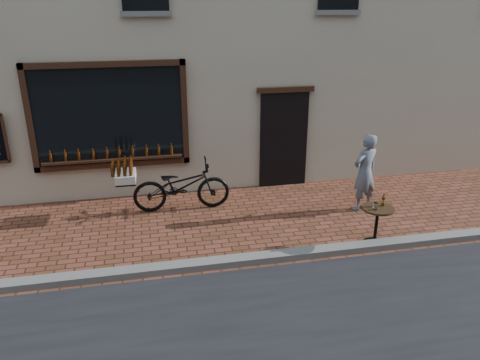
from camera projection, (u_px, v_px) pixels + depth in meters
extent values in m
plane|color=#59301D|center=(231.00, 271.00, 7.60)|extent=(90.00, 90.00, 0.00)
cube|color=slate|center=(229.00, 262.00, 7.76)|extent=(90.00, 0.25, 0.12)
cube|color=black|center=(109.00, 116.00, 9.71)|extent=(3.00, 0.06, 2.00)
cube|color=black|center=(104.00, 64.00, 9.30)|extent=(3.24, 0.10, 0.12)
cube|color=black|center=(114.00, 164.00, 10.08)|extent=(3.24, 0.10, 0.12)
cube|color=black|center=(29.00, 120.00, 9.39)|extent=(0.12, 0.10, 2.24)
cube|color=black|center=(185.00, 113.00, 9.99)|extent=(0.12, 0.10, 2.24)
cube|color=black|center=(114.00, 159.00, 9.98)|extent=(2.90, 0.16, 0.05)
cube|color=black|center=(284.00, 140.00, 10.72)|extent=(1.10, 0.10, 2.20)
cube|color=black|center=(286.00, 90.00, 10.26)|extent=(1.30, 0.10, 0.12)
cylinder|color=#3D1C07|center=(51.00, 158.00, 9.70)|extent=(0.06, 0.06, 0.19)
cylinder|color=#3D1C07|center=(65.00, 157.00, 9.75)|extent=(0.06, 0.06, 0.19)
cylinder|color=#3D1C07|center=(79.00, 156.00, 9.81)|extent=(0.06, 0.06, 0.19)
cylinder|color=#3D1C07|center=(93.00, 155.00, 9.86)|extent=(0.06, 0.06, 0.19)
cylinder|color=#3D1C07|center=(106.00, 155.00, 9.91)|extent=(0.06, 0.06, 0.19)
cylinder|color=#3D1C07|center=(120.00, 154.00, 9.97)|extent=(0.06, 0.06, 0.19)
cylinder|color=#3D1C07|center=(133.00, 153.00, 10.02)|extent=(0.06, 0.06, 0.19)
cylinder|color=#3D1C07|center=(146.00, 152.00, 10.07)|extent=(0.06, 0.06, 0.19)
cylinder|color=#3D1C07|center=(159.00, 151.00, 10.12)|extent=(0.06, 0.06, 0.19)
cylinder|color=#3D1C07|center=(172.00, 150.00, 10.18)|extent=(0.06, 0.06, 0.19)
imported|color=black|center=(181.00, 186.00, 9.64)|extent=(2.00, 0.73, 1.04)
cube|color=black|center=(126.00, 181.00, 9.38)|extent=(0.40, 0.56, 0.03)
cube|color=silver|center=(126.00, 176.00, 9.35)|extent=(0.40, 0.59, 0.16)
cylinder|color=#3D1C07|center=(131.00, 170.00, 9.11)|extent=(0.06, 0.06, 0.22)
cylinder|color=#3D1C07|center=(124.00, 171.00, 9.09)|extent=(0.06, 0.06, 0.22)
cylinder|color=#3D1C07|center=(118.00, 171.00, 9.07)|extent=(0.06, 0.06, 0.22)
cylinder|color=#3D1C07|center=(112.00, 172.00, 9.05)|extent=(0.06, 0.06, 0.22)
cylinder|color=#3D1C07|center=(131.00, 168.00, 9.23)|extent=(0.06, 0.06, 0.22)
cylinder|color=#3D1C07|center=(125.00, 168.00, 9.21)|extent=(0.06, 0.06, 0.22)
cylinder|color=#3D1C07|center=(119.00, 169.00, 9.19)|extent=(0.06, 0.06, 0.22)
cylinder|color=#3D1C07|center=(113.00, 169.00, 9.17)|extent=(0.06, 0.06, 0.22)
cylinder|color=#3D1C07|center=(131.00, 166.00, 9.36)|extent=(0.06, 0.06, 0.22)
cylinder|color=#3D1C07|center=(125.00, 166.00, 9.34)|extent=(0.06, 0.06, 0.22)
cylinder|color=#3D1C07|center=(119.00, 166.00, 9.32)|extent=(0.06, 0.06, 0.22)
cylinder|color=#3D1C07|center=(113.00, 167.00, 9.30)|extent=(0.06, 0.06, 0.22)
cylinder|color=#3D1C07|center=(131.00, 163.00, 9.49)|extent=(0.06, 0.06, 0.22)
cylinder|color=#3D1C07|center=(125.00, 164.00, 9.47)|extent=(0.06, 0.06, 0.22)
cylinder|color=black|center=(374.00, 243.00, 8.43)|extent=(0.41, 0.41, 0.03)
cylinder|color=black|center=(376.00, 226.00, 8.31)|extent=(0.06, 0.06, 0.66)
cylinder|color=black|center=(378.00, 208.00, 8.18)|extent=(0.57, 0.57, 0.04)
cylinder|color=gold|center=(383.00, 201.00, 8.21)|extent=(0.06, 0.06, 0.06)
cylinder|color=white|center=(375.00, 206.00, 8.07)|extent=(0.07, 0.07, 0.12)
imported|color=slate|center=(365.00, 172.00, 9.55)|extent=(0.69, 0.57, 1.62)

